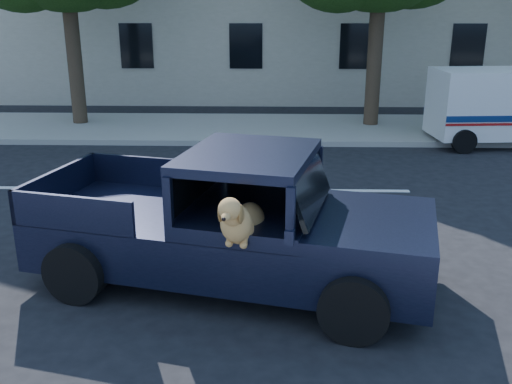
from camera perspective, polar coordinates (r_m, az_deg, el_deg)
ground at (r=8.83m, az=-11.42°, el=-6.60°), size 120.00×120.00×0.00m
far_sidewalk at (r=17.48m, az=-4.90°, el=6.39°), size 60.00×4.00×0.15m
lane_stripes at (r=11.78m, az=1.72°, el=0.20°), size 21.60×0.14×0.01m
pickup_truck at (r=7.74m, az=-3.17°, el=-4.77°), size 5.58×3.27×1.88m
mail_truck at (r=16.76m, az=23.13°, el=7.32°), size 3.83×2.14×2.03m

